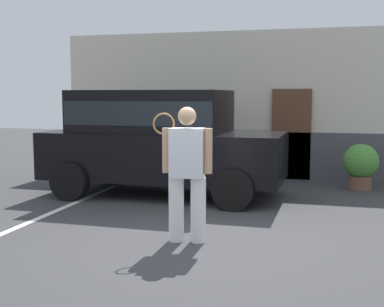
# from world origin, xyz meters

# --- Properties ---
(ground_plane) EXTENTS (40.00, 40.00, 0.00)m
(ground_plane) POSITION_xyz_m (0.00, 0.00, 0.00)
(ground_plane) COLOR #38383A
(parking_stripe_0) EXTENTS (0.12, 4.40, 0.01)m
(parking_stripe_0) POSITION_xyz_m (-2.64, 1.50, 0.00)
(parking_stripe_0) COLOR silver
(parking_stripe_0) RESTS_ON ground_plane
(house_frontage) EXTENTS (9.37, 0.40, 3.47)m
(house_frontage) POSITION_xyz_m (0.01, 5.76, 1.63)
(house_frontage) COLOR beige
(house_frontage) RESTS_ON ground_plane
(parked_suv) EXTENTS (4.63, 2.22, 2.05)m
(parked_suv) POSITION_xyz_m (-1.39, 2.96, 1.15)
(parked_suv) COLOR black
(parked_suv) RESTS_ON ground_plane
(tennis_player_man) EXTENTS (0.80, 0.32, 1.80)m
(tennis_player_man) POSITION_xyz_m (-0.01, 0.00, 0.94)
(tennis_player_man) COLOR white
(tennis_player_man) RESTS_ON ground_plane
(potted_plant_by_porch) EXTENTS (0.72, 0.72, 0.96)m
(potted_plant_by_porch) POSITION_xyz_m (2.47, 4.59, 0.53)
(potted_plant_by_porch) COLOR brown
(potted_plant_by_porch) RESTS_ON ground_plane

